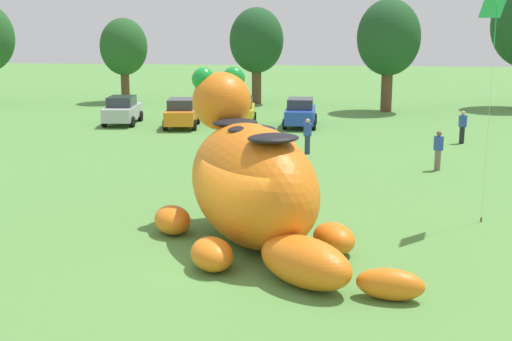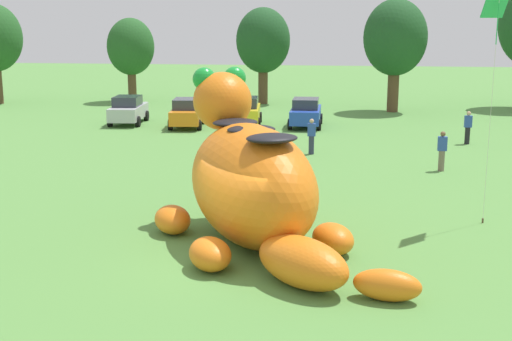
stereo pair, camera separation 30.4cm
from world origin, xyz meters
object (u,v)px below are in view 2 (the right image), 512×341
car_blue (306,113)px  spectator_mid_field (442,151)px  spectator_wandering (468,128)px  car_orange (187,113)px  spectator_by_cars (311,137)px  car_silver (128,110)px  giant_inflatable_creature (252,183)px  spectator_near_inflatable (266,156)px  car_yellow (245,111)px

car_blue → spectator_mid_field: 13.24m
spectator_mid_field → spectator_wandering: (2.19, 6.78, 0.00)m
car_orange → spectator_mid_field: bearing=-37.9°
car_blue → spectator_by_cars: bearing=-84.8°
spectator_by_cars → car_blue: bearing=95.2°
spectator_by_cars → spectator_wandering: size_ratio=1.00×
car_silver → spectator_mid_field: (17.44, -11.38, -0.01)m
car_blue → spectator_mid_field: car_blue is taller
car_silver → car_orange: 4.02m
spectator_by_cars → car_orange: bearing=136.1°
spectator_by_cars → spectator_wandering: same height
car_blue → spectator_wandering: size_ratio=2.40×
spectator_wandering → giant_inflatable_creature: bearing=-117.2°
giant_inflatable_creature → spectator_by_cars: giant_inflatable_creature is taller
giant_inflatable_creature → spectator_wandering: bearing=62.8°
spectator_mid_field → spectator_wandering: bearing=72.1°
car_silver → car_blue: 10.97m
car_orange → spectator_near_inflatable: car_orange is taller
car_blue → spectator_near_inflatable: car_blue is taller
spectator_mid_field → spectator_wandering: same height
car_silver → spectator_wandering: 20.17m
car_orange → car_blue: 7.12m
giant_inflatable_creature → car_blue: bearing=89.4°
spectator_near_inflatable → spectator_mid_field: same height
car_yellow → spectator_wandering: bearing=-21.8°
car_orange → spectator_near_inflatable: (6.23, -12.55, -0.01)m
car_silver → giant_inflatable_creature: bearing=-63.9°
car_yellow → spectator_mid_field: car_yellow is taller
car_yellow → car_orange: bearing=-160.4°
car_orange → spectator_mid_field: 17.14m
car_silver → spectator_wandering: bearing=-13.2°
giant_inflatable_creature → spectator_near_inflatable: bearing=93.9°
car_yellow → spectator_near_inflatable: car_yellow is taller
car_blue → spectator_mid_field: (6.47, -11.55, -0.01)m
spectator_near_inflatable → spectator_wandering: (9.48, 8.80, 0.00)m
spectator_near_inflatable → spectator_by_cars: same height
car_orange → spectator_by_cars: (7.83, -7.53, -0.01)m
car_orange → spectator_by_cars: 10.86m
spectator_near_inflatable → spectator_wandering: same height
spectator_mid_field → spectator_by_cars: (-5.69, 3.01, 0.00)m
spectator_mid_field → spectator_near_inflatable: bearing=-164.5°
car_silver → spectator_near_inflatable: (10.15, -13.40, -0.01)m
giant_inflatable_creature → car_blue: giant_inflatable_creature is taller
giant_inflatable_creature → car_orange: size_ratio=1.91×
car_silver → car_yellow: (7.27, 0.34, 0.00)m
giant_inflatable_creature → car_blue: (0.24, 22.10, -0.92)m
spectator_near_inflatable → car_blue: bearing=86.5°
spectator_mid_field → car_blue: bearing=119.3°
car_silver → spectator_by_cars: (11.75, -8.38, -0.01)m
car_yellow → spectator_near_inflatable: 14.04m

